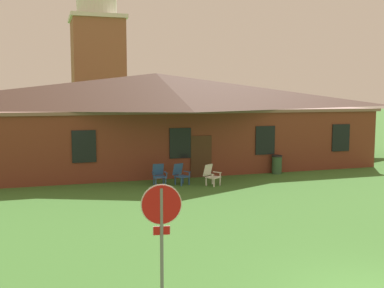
% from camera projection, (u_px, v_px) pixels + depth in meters
% --- Properties ---
extents(brick_building, '(24.12, 10.40, 5.38)m').
position_uv_depth(brick_building, '(156.00, 118.00, 27.41)').
color(brick_building, brown).
rests_on(brick_building, ground).
extents(dome_tower, '(5.18, 5.18, 17.24)m').
position_uv_depth(dome_tower, '(98.00, 56.00, 44.66)').
color(dome_tower, '#93563D').
rests_on(dome_tower, ground).
extents(stop_sign, '(0.80, 0.15, 2.45)m').
position_uv_depth(stop_sign, '(162.00, 221.00, 8.99)').
color(stop_sign, slate).
rests_on(stop_sign, ground).
extents(lawn_chair_by_porch, '(0.65, 0.68, 0.96)m').
position_uv_depth(lawn_chair_by_porch, '(159.00, 174.00, 21.29)').
color(lawn_chair_by_porch, '#2D5693').
rests_on(lawn_chair_by_porch, ground).
extents(lawn_chair_near_door, '(0.79, 0.84, 0.96)m').
position_uv_depth(lawn_chair_near_door, '(180.00, 174.00, 21.39)').
color(lawn_chair_near_door, '#2D5693').
rests_on(lawn_chair_near_door, ground).
extents(lawn_chair_left_end, '(0.84, 0.87, 0.96)m').
position_uv_depth(lawn_chair_left_end, '(211.00, 174.00, 21.17)').
color(lawn_chair_left_end, silver).
rests_on(lawn_chair_left_end, ground).
extents(trash_bin, '(0.56, 0.56, 0.98)m').
position_uv_depth(trash_bin, '(277.00, 164.00, 24.22)').
color(trash_bin, '#335638').
rests_on(trash_bin, ground).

